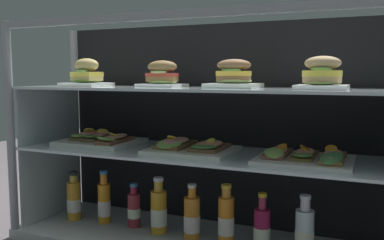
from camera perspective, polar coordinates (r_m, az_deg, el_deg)
The scene contains 20 objects.
case_frame at distance 1.82m, azimuth 1.62°, elevation -0.15°, with size 1.55×0.47×0.94m.
riser_lower_tier at distance 1.76m, azimuth -0.00°, elevation -10.31°, with size 1.48×0.40×0.35m.
shelf_lower_glass at distance 1.72m, azimuth -0.00°, elevation -4.52°, with size 1.50×0.41×0.01m, color silver.
riser_upper_tier at distance 1.70m, azimuth -0.00°, elevation -0.18°, with size 1.48×0.40×0.25m.
shelf_upper_glass at distance 1.69m, azimuth -0.00°, elevation 4.24°, with size 1.50×0.41×0.01m, color silver.
plated_roll_sandwich_near_left_corner at distance 1.95m, azimuth -14.06°, elevation 5.93°, with size 0.18×0.18×0.12m.
plated_roll_sandwich_center at distance 1.81m, azimuth -4.04°, elevation 5.95°, with size 0.17×0.17×0.11m.
plated_roll_sandwich_right_of_center at distance 1.66m, azimuth 5.68°, elevation 5.82°, with size 0.19×0.19×0.11m.
plated_roll_sandwich_far_left at distance 1.52m, azimuth 17.20°, elevation 5.65°, with size 0.17×0.17×0.12m.
open_sandwich_tray_right_of_center at distance 1.96m, azimuth -12.30°, elevation -2.57°, with size 0.34×0.29×0.07m.
open_sandwich_tray_left_of_center at distance 1.72m, azimuth -0.20°, elevation -3.68°, with size 0.34×0.29×0.07m.
open_sandwich_tray_near_left_corner at distance 1.58m, azimuth 15.10°, elevation -4.82°, with size 0.34×0.29×0.06m.
juice_bottle_front_left_end at distance 2.08m, azimuth -15.66°, elevation -10.38°, with size 0.07×0.07×0.23m.
juice_bottle_tucked_behind at distance 2.01m, azimuth -11.78°, elevation -10.88°, with size 0.06×0.06×0.24m.
juice_bottle_front_fourth at distance 1.94m, azimuth -7.84°, elevation -11.85°, with size 0.06×0.06×0.20m.
juice_bottle_front_right_end at distance 1.85m, azimuth -4.53°, elevation -12.19°, with size 0.07×0.07×0.24m.
juice_bottle_front_second at distance 1.79m, azimuth -0.20°, elevation -13.10°, with size 0.07×0.07×0.23m.
juice_bottle_back_center at distance 1.74m, azimuth 4.62°, elevation -13.31°, with size 0.06×0.06×0.24m.
juice_bottle_back_left at distance 1.72m, azimuth 9.43°, elevation -14.26°, with size 0.06×0.06×0.22m.
juice_bottle_back_right at distance 1.67m, azimuth 14.96°, elevation -14.63°, with size 0.07×0.07×0.24m.
Camera 1 is at (0.67, -1.55, 0.72)m, focal length 39.45 mm.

